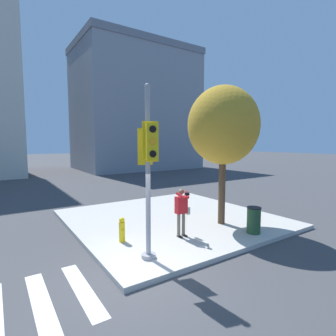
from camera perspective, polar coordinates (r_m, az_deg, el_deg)
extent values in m
plane|color=#424244|center=(7.04, -7.36, -22.73)|extent=(160.00, 160.00, 0.00)
cube|color=#BCB7AD|center=(11.47, 0.68, -10.94)|extent=(8.00, 8.00, 0.15)
cube|color=silver|center=(6.86, -18.17, -23.74)|extent=(0.37, 2.64, 0.01)
cube|color=silver|center=(6.73, -25.92, -24.69)|extent=(0.37, 2.64, 0.01)
cylinder|color=#939399|center=(7.66, -4.26, -18.53)|extent=(0.40, 0.40, 0.12)
cylinder|color=#939399|center=(7.04, -4.39, -1.15)|extent=(0.13, 0.13, 4.49)
sphere|color=#939399|center=(7.14, -4.53, 17.36)|extent=(0.15, 0.15, 0.15)
cylinder|color=#939399|center=(7.20, -4.78, 4.64)|extent=(0.13, 0.29, 0.05)
cube|color=yellow|center=(7.46, -5.19, 4.66)|extent=(0.36, 0.32, 0.90)
cube|color=yellow|center=(7.33, -4.98, 4.65)|extent=(0.41, 0.15, 1.02)
cylinder|color=black|center=(7.59, -5.40, 6.94)|extent=(0.17, 0.08, 0.17)
cylinder|color=orange|center=(7.59, -5.38, 4.68)|extent=(0.17, 0.08, 0.17)
cylinder|color=black|center=(7.60, -5.36, 2.41)|extent=(0.17, 0.08, 0.17)
cylinder|color=#939399|center=(6.79, -4.08, 5.75)|extent=(0.13, 0.29, 0.05)
cube|color=yellow|center=(6.53, -3.59, 5.76)|extent=(0.36, 0.32, 0.90)
cube|color=yellow|center=(6.66, -3.84, 5.75)|extent=(0.41, 0.15, 1.02)
cylinder|color=black|center=(6.41, -3.34, 8.45)|extent=(0.17, 0.08, 0.17)
cylinder|color=orange|center=(6.40, -3.32, 5.77)|extent=(0.17, 0.08, 0.17)
cylinder|color=black|center=(6.41, -3.31, 3.08)|extent=(0.17, 0.08, 0.17)
cube|color=black|center=(9.13, 2.57, -14.70)|extent=(0.09, 0.24, 0.05)
cube|color=black|center=(9.24, 3.60, -14.45)|extent=(0.09, 0.24, 0.05)
cylinder|color=#6B6051|center=(9.05, 2.35, -12.34)|extent=(0.11, 0.11, 0.81)
cylinder|color=#6B6051|center=(9.16, 3.38, -12.12)|extent=(0.11, 0.11, 0.81)
cube|color=red|center=(8.92, 2.89, -8.01)|extent=(0.40, 0.22, 0.57)
sphere|color=#8C664C|center=(8.83, 2.90, -5.21)|extent=(0.20, 0.20, 0.20)
cube|color=black|center=(8.59, 4.14, -5.65)|extent=(0.12, 0.10, 0.09)
cylinder|color=black|center=(8.53, 4.43, -5.73)|extent=(0.06, 0.08, 0.06)
cylinder|color=red|center=(8.65, 2.73, -6.02)|extent=(0.23, 0.35, 0.22)
cylinder|color=red|center=(8.81, 4.15, -5.82)|extent=(0.23, 0.35, 0.22)
cube|color=#B7B2A8|center=(9.16, 4.23, -9.18)|extent=(0.10, 0.20, 0.26)
cylinder|color=brown|center=(10.48, 11.66, -4.12)|extent=(0.27, 0.27, 2.89)
ellipsoid|color=#BC8E28|center=(10.35, 11.92, 9.07)|extent=(2.72, 2.72, 3.00)
cylinder|color=yellow|center=(8.78, -9.98, -13.52)|extent=(0.19, 0.19, 0.65)
sphere|color=yellow|center=(8.66, -10.02, -11.11)|extent=(0.17, 0.17, 0.17)
cylinder|color=yellow|center=(8.65, -9.64, -13.31)|extent=(0.09, 0.06, 0.09)
cylinder|color=#234728|center=(9.86, 18.15, -10.85)|extent=(0.47, 0.47, 0.89)
cylinder|color=black|center=(9.74, 18.24, -8.22)|extent=(0.49, 0.49, 0.04)
cube|color=gray|center=(35.07, -7.08, 11.89)|extent=(14.36, 10.28, 14.46)
cube|color=slate|center=(36.71, -7.24, 23.81)|extent=(14.56, 10.48, 0.80)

